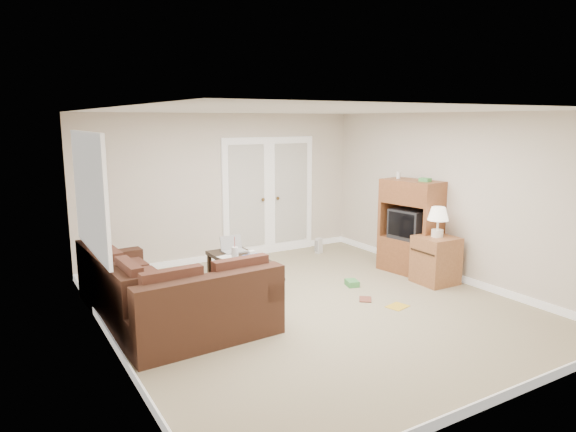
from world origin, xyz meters
TOP-DOWN VIEW (x-y plane):
  - floor at (0.00, 0.00)m, footprint 5.50×5.50m
  - ceiling at (0.00, 0.00)m, footprint 5.00×5.50m
  - wall_left at (-2.50, 0.00)m, footprint 0.02×5.50m
  - wall_right at (2.50, 0.00)m, footprint 0.02×5.50m
  - wall_back at (0.00, 2.75)m, footprint 5.00×0.02m
  - wall_front at (0.00, -2.75)m, footprint 5.00×0.02m
  - baseboards at (0.00, 0.00)m, footprint 5.00×5.50m
  - french_doors at (0.85, 2.71)m, footprint 1.80×0.05m
  - window_left at (-2.46, 1.00)m, footprint 0.05×1.92m
  - sectional_sofa at (-1.86, 0.44)m, footprint 1.85×2.62m
  - coffee_table at (-0.49, 1.15)m, footprint 0.60×1.17m
  - tv_armoire at (2.18, 0.52)m, footprint 0.64×0.99m
  - side_cabinet at (2.12, -0.09)m, footprint 0.56×0.56m
  - space_heater at (1.61, 2.23)m, footprint 0.13×0.12m
  - floor_magazine at (0.96, -0.56)m, footprint 0.32×0.28m
  - floor_greenbox at (0.97, 0.42)m, footprint 0.21×0.25m
  - floor_book at (0.69, -0.10)m, footprint 0.26×0.27m

SIDE VIEW (x-z plane):
  - floor at x=0.00m, z-range 0.00..0.00m
  - floor_magazine at x=0.96m, z-range 0.00..0.01m
  - floor_book at x=0.69m, z-range 0.00..0.02m
  - floor_greenbox at x=0.97m, z-range 0.00..0.09m
  - baseboards at x=0.00m, z-range 0.00..0.10m
  - space_heater at x=1.61m, z-range 0.00..0.28m
  - coffee_table at x=-0.49m, z-range -0.14..0.65m
  - sectional_sofa at x=-1.86m, z-range -0.09..0.71m
  - side_cabinet at x=2.12m, z-range -0.16..0.99m
  - tv_armoire at x=2.18m, z-range -0.05..1.53m
  - french_doors at x=0.85m, z-range -0.03..2.10m
  - wall_left at x=-2.50m, z-range 0.00..2.50m
  - wall_right at x=2.50m, z-range 0.00..2.50m
  - wall_back at x=0.00m, z-range 0.00..2.50m
  - wall_front at x=0.00m, z-range 0.00..2.50m
  - window_left at x=-2.46m, z-range 0.84..2.26m
  - ceiling at x=0.00m, z-range 2.49..2.51m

